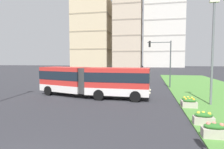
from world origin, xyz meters
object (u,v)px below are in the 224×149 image
object	(u,v)px
flower_planter_4	(188,101)
traffic_light_far_right	(163,56)
articulated_bus	(92,81)
flower_planter_1	(215,130)
flower_planter_2	(204,118)
flower_planter_3	(190,103)
apartment_tower_westcentre	(128,30)
streetlight_median	(213,48)
apartment_tower_centre	(163,23)
car_white_van	(83,79)
apartment_tower_west	(93,34)

from	to	relation	value
flower_planter_4	traffic_light_far_right	bearing A→B (deg)	97.32
articulated_bus	flower_planter_1	world-z (taller)	articulated_bus
articulated_bus	flower_planter_2	bearing A→B (deg)	-38.59
flower_planter_3	apartment_tower_westcentre	xyz separation A→B (m)	(-16.00, 94.37, 20.66)
flower_planter_2	streetlight_median	world-z (taller)	streetlight_median
traffic_light_far_right	streetlight_median	bearing A→B (deg)	-71.61
apartment_tower_centre	car_white_van	bearing A→B (deg)	-101.68
articulated_bus	apartment_tower_west	xyz separation A→B (m)	(-28.90, 93.38, 18.21)
apartment_tower_westcentre	apartment_tower_centre	size ratio (longest dim) A/B	0.83
traffic_light_far_right	apartment_tower_west	bearing A→B (deg)	113.11
flower_planter_2	flower_planter_3	world-z (taller)	same
streetlight_median	car_white_van	bearing A→B (deg)	141.29
flower_planter_3	traffic_light_far_right	distance (m)	11.88
car_white_van	apartment_tower_westcentre	bearing A→B (deg)	91.56
articulated_bus	apartment_tower_centre	bearing A→B (deg)	82.46
articulated_bus	flower_planter_4	distance (m)	9.29
car_white_van	flower_planter_2	bearing A→B (deg)	-52.40
flower_planter_3	apartment_tower_westcentre	distance (m)	97.92
articulated_bus	flower_planter_3	bearing A→B (deg)	-19.36
flower_planter_4	apartment_tower_centre	xyz separation A→B (m)	(3.89, 98.87, 24.99)
streetlight_median	apartment_tower_west	xyz separation A→B (m)	(-39.66, 95.12, 15.16)
articulated_bus	flower_planter_2	size ratio (longest dim) A/B	10.91
traffic_light_far_right	apartment_tower_westcentre	size ratio (longest dim) A/B	0.15
flower_planter_1	apartment_tower_westcentre	size ratio (longest dim) A/B	0.03
articulated_bus	streetlight_median	world-z (taller)	streetlight_median
flower_planter_1	apartment_tower_westcentre	distance (m)	103.58
traffic_light_far_right	apartment_tower_westcentre	distance (m)	86.15
streetlight_median	apartment_tower_west	world-z (taller)	apartment_tower_west
flower_planter_1	traffic_light_far_right	world-z (taller)	traffic_light_far_right
apartment_tower_west	apartment_tower_centre	distance (m)	42.13
streetlight_median	apartment_tower_westcentre	size ratio (longest dim) A/B	0.20
car_white_van	flower_planter_3	bearing A→B (deg)	-45.33
apartment_tower_west	traffic_light_far_right	bearing A→B (deg)	-66.89
car_white_van	traffic_light_far_right	size ratio (longest dim) A/B	0.72
flower_planter_3	apartment_tower_west	distance (m)	105.43
flower_planter_4	apartment_tower_centre	world-z (taller)	apartment_tower_centre
apartment_tower_westcentre	car_white_van	bearing A→B (deg)	-88.44
car_white_van	apartment_tower_centre	world-z (taller)	apartment_tower_centre
traffic_light_far_right	flower_planter_3	bearing A→B (deg)	-83.10
apartment_tower_westcentre	traffic_light_far_right	bearing A→B (deg)	-80.02
streetlight_median	apartment_tower_west	bearing A→B (deg)	112.64
flower_planter_1	apartment_tower_westcentre	xyz separation A→B (m)	(-16.00, 100.23, 20.66)
articulated_bus	apartment_tower_westcentre	world-z (taller)	apartment_tower_westcentre
flower_planter_4	flower_planter_2	bearing A→B (deg)	-90.00
car_white_van	flower_planter_3	distance (m)	19.64
flower_planter_3	apartment_tower_centre	xyz separation A→B (m)	(3.89, 99.51, 24.99)
apartment_tower_west	apartment_tower_centre	size ratio (longest dim) A/B	0.78
flower_planter_4	apartment_tower_west	distance (m)	104.84
flower_planter_1	flower_planter_3	distance (m)	5.86
articulated_bus	traffic_light_far_right	world-z (taller)	traffic_light_far_right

